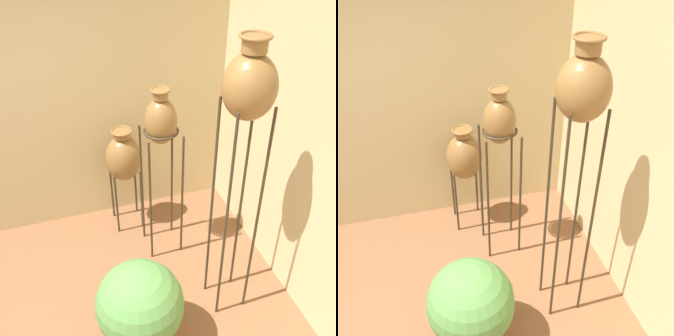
# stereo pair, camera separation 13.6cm
# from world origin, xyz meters

# --- Properties ---
(wall_back) EXTENTS (8.07, 0.06, 2.70)m
(wall_back) POSITION_xyz_m (0.00, 2.07, 1.35)
(wall_back) COLOR beige
(wall_back) RESTS_ON ground_plane
(vase_stand_tall) EXTENTS (0.33, 0.33, 2.18)m
(vase_stand_tall) POSITION_xyz_m (1.50, 0.62, 1.83)
(vase_stand_tall) COLOR #382D1E
(vase_stand_tall) RESTS_ON ground_plane
(vase_stand_medium) EXTENTS (0.30, 0.30, 1.60)m
(vase_stand_medium) POSITION_xyz_m (1.19, 1.37, 1.29)
(vase_stand_medium) COLOR #382D1E
(vase_stand_medium) RESTS_ON ground_plane
(vase_stand_short) EXTENTS (0.34, 0.34, 1.08)m
(vase_stand_short) POSITION_xyz_m (0.95, 1.79, 0.78)
(vase_stand_short) COLOR #382D1E
(vase_stand_short) RESTS_ON ground_plane
(potted_plant) EXTENTS (0.61, 0.61, 0.79)m
(potted_plant) POSITION_xyz_m (0.73, 0.41, 0.44)
(potted_plant) COLOR #B26647
(potted_plant) RESTS_ON ground_plane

